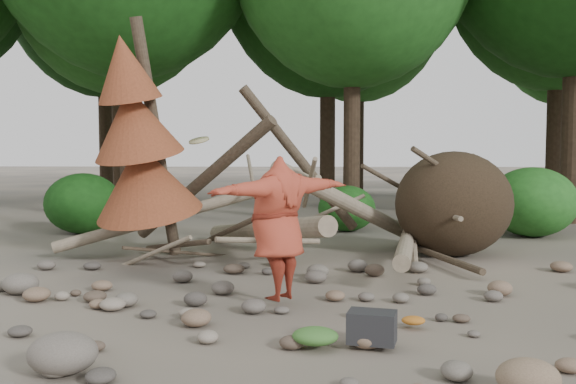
{
  "coord_description": "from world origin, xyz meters",
  "views": [
    {
      "loc": [
        -0.12,
        -7.81,
        2.05
      ],
      "look_at": [
        -0.43,
        1.5,
        1.4
      ],
      "focal_mm": 40.0,
      "sensor_mm": 36.0,
      "label": 1
    }
  ],
  "objects": [
    {
      "name": "ground",
      "position": [
        0.0,
        0.0,
        0.0
      ],
      "size": [
        120.0,
        120.0,
        0.0
      ],
      "primitive_type": "plane",
      "color": "#514C44",
      "rests_on": "ground"
    },
    {
      "name": "deadfall_pile",
      "position": [
        2.02,
        4.24,
        0.95
      ],
      "size": [
        8.55,
        5.24,
        3.3
      ],
      "color": "#332619",
      "rests_on": "ground"
    },
    {
      "name": "dead_conifer",
      "position": [
        -3.12,
        3.37,
        2.11
      ],
      "size": [
        2.06,
        2.16,
        4.35
      ],
      "color": "#4C3F30",
      "rests_on": "ground"
    },
    {
      "name": "bush_left",
      "position": [
        -5.5,
        7.2,
        0.72
      ],
      "size": [
        1.8,
        1.8,
        1.44
      ],
      "primitive_type": "ellipsoid",
      "color": "#164612",
      "rests_on": "ground"
    },
    {
      "name": "bush_mid",
      "position": [
        0.8,
        7.8,
        0.56
      ],
      "size": [
        1.4,
        1.4,
        1.12
      ],
      "primitive_type": "ellipsoid",
      "color": "#1E5919",
      "rests_on": "ground"
    },
    {
      "name": "bush_right",
      "position": [
        5.0,
        7.0,
        0.8
      ],
      "size": [
        2.0,
        2.0,
        1.6
      ],
      "primitive_type": "ellipsoid",
      "color": "#266920",
      "rests_on": "ground"
    },
    {
      "name": "frisbee_thrower",
      "position": [
        -0.52,
        0.4,
        1.01
      ],
      "size": [
        2.27,
        2.04,
        2.13
      ],
      "color": "#A53825",
      "rests_on": "ground"
    },
    {
      "name": "backpack",
      "position": [
        0.53,
        -1.37,
        0.16
      ],
      "size": [
        0.55,
        0.43,
        0.32
      ],
      "primitive_type": "cube",
      "rotation": [
        0.0,
        0.0,
        -0.24
      ],
      "color": "black",
      "rests_on": "ground"
    },
    {
      "name": "cloth_green",
      "position": [
        -0.05,
        -1.43,
        0.09
      ],
      "size": [
        0.47,
        0.4,
        0.18
      ],
      "primitive_type": "ellipsoid",
      "color": "#38692A",
      "rests_on": "ground"
    },
    {
      "name": "cloth_orange",
      "position": [
        1.06,
        -0.66,
        0.05
      ],
      "size": [
        0.27,
        0.22,
        0.1
      ],
      "primitive_type": "ellipsoid",
      "color": "#A65F1C",
      "rests_on": "ground"
    },
    {
      "name": "boulder_front_left",
      "position": [
        -2.35,
        -2.2,
        0.19
      ],
      "size": [
        0.63,
        0.57,
        0.38
      ],
      "primitive_type": "ellipsoid",
      "color": "#6A6158",
      "rests_on": "ground"
    },
    {
      "name": "boulder_front_right",
      "position": [
        1.69,
        -2.6,
        0.16
      ],
      "size": [
        0.53,
        0.47,
        0.32
      ],
      "primitive_type": "ellipsoid",
      "color": "#846B52",
      "rests_on": "ground"
    },
    {
      "name": "boulder_mid_left",
      "position": [
        -4.15,
        0.89,
        0.15
      ],
      "size": [
        0.5,
        0.45,
        0.3
      ],
      "primitive_type": "ellipsoid",
      "color": "#6A6259",
      "rests_on": "ground"
    }
  ]
}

